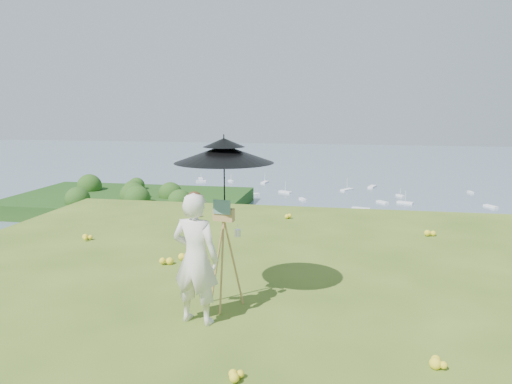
# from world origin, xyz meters

# --- Properties ---
(ground) EXTENTS (14.00, 14.00, 0.00)m
(ground) POSITION_xyz_m (0.00, 0.00, 0.00)
(ground) COLOR #45621C
(ground) RESTS_ON ground
(shoreline_tier) EXTENTS (170.00, 28.00, 8.00)m
(shoreline_tier) POSITION_xyz_m (0.00, 75.00, -36.00)
(shoreline_tier) COLOR #6A6355
(shoreline_tier) RESTS_ON bay_water
(bay_water) EXTENTS (700.00, 700.00, 0.00)m
(bay_water) POSITION_xyz_m (0.00, 240.00, -34.00)
(bay_water) COLOR slate
(bay_water) RESTS_ON ground
(peninsula) EXTENTS (90.00, 60.00, 12.00)m
(peninsula) POSITION_xyz_m (-75.00, 155.00, -29.00)
(peninsula) COLOR #103D10
(peninsula) RESTS_ON bay_water
(slope_trees) EXTENTS (110.00, 50.00, 6.00)m
(slope_trees) POSITION_xyz_m (0.00, 35.00, -15.00)
(slope_trees) COLOR #1F4514
(slope_trees) RESTS_ON forest_slope
(harbor_town) EXTENTS (110.00, 22.00, 5.00)m
(harbor_town) POSITION_xyz_m (0.00, 75.00, -29.50)
(harbor_town) COLOR silver
(harbor_town) RESTS_ON shoreline_tier
(moored_boats) EXTENTS (140.00, 140.00, 0.70)m
(moored_boats) POSITION_xyz_m (-12.50, 161.00, -33.65)
(moored_boats) COLOR white
(moored_boats) RESTS_ON bay_water
(wildflowers) EXTENTS (10.00, 10.50, 0.12)m
(wildflowers) POSITION_xyz_m (0.00, 0.25, 0.06)
(wildflowers) COLOR yellow
(wildflowers) RESTS_ON ground
(painter) EXTENTS (0.70, 0.53, 1.76)m
(painter) POSITION_xyz_m (-1.03, -0.86, 0.88)
(painter) COLOR white
(painter) RESTS_ON ground
(field_easel) EXTENTS (0.70, 0.70, 1.57)m
(field_easel) POSITION_xyz_m (-0.79, -0.30, 0.79)
(field_easel) COLOR #A68445
(field_easel) RESTS_ON ground
(sun_umbrella) EXTENTS (1.48, 1.48, 1.17)m
(sun_umbrella) POSITION_xyz_m (-0.78, -0.27, 1.88)
(sun_umbrella) COLOR black
(sun_umbrella) RESTS_ON field_easel
(painter_cap) EXTENTS (0.26, 0.29, 0.10)m
(painter_cap) POSITION_xyz_m (-1.03, -0.86, 1.71)
(painter_cap) COLOR #DF7A7F
(painter_cap) RESTS_ON painter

